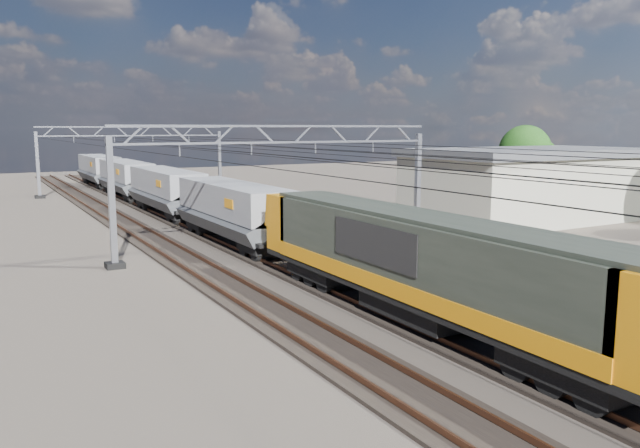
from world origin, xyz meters
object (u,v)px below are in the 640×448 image
locomotive (421,261)px  hopper_wagon_mid (166,188)px  hopper_wagon_lead (233,208)px  industrial_shed (530,184)px  hopper_wagon_fourth (99,168)px  hopper_wagon_third (126,176)px  catenary_gantry_far (135,157)px  catenary_gantry_mid (285,182)px  tree_far (529,153)px

locomotive → hopper_wagon_mid: bearing=90.0°
hopper_wagon_lead → industrial_shed: industrial_shed is taller
hopper_wagon_lead → hopper_wagon_fourth: size_ratio=1.00×
hopper_wagon_third → locomotive: bearing=-90.0°
catenary_gantry_far → hopper_wagon_mid: 19.06m
locomotive → hopper_wagon_fourth: size_ratio=1.62×
locomotive → hopper_wagon_fourth: locomotive is taller
catenary_gantry_mid → hopper_wagon_lead: size_ratio=1.53×
hopper_wagon_lead → tree_far: (32.32, 6.87, 2.38)m
catenary_gantry_far → catenary_gantry_mid: bearing=-90.0°
hopper_wagon_third → tree_far: (32.32, -21.53, 2.38)m
catenary_gantry_mid → locomotive: size_ratio=0.94×
hopper_wagon_third → industrial_shed: 37.89m
hopper_wagon_lead → hopper_wagon_mid: bearing=90.0°
hopper_wagon_mid → catenary_gantry_far: bearing=84.0°
catenary_gantry_far → tree_far: tree_far is taller
hopper_wagon_third → catenary_gantry_mid: bearing=-86.3°
locomotive → industrial_shed: (24.00, 16.78, 0.40)m
catenary_gantry_far → hopper_wagon_fourth: bearing=101.9°
hopper_wagon_lead → hopper_wagon_third: size_ratio=1.00×
hopper_wagon_third → hopper_wagon_fourth: (0.00, 14.20, 0.00)m
industrial_shed → tree_far: size_ratio=2.57×
hopper_wagon_fourth → locomotive: bearing=-90.0°
industrial_shed → catenary_gantry_far: bearing=122.9°
hopper_wagon_mid → hopper_wagon_third: size_ratio=1.00×
catenary_gantry_far → hopper_wagon_mid: (-2.00, -18.89, -1.67)m
hopper_wagon_fourth → tree_far: size_ratio=1.80×
locomotive → hopper_wagon_mid: (-0.00, 31.90, -0.09)m
hopper_wagon_lead → hopper_wagon_mid: size_ratio=1.00×
tree_far → catenary_gantry_mid: bearing=-162.1°
locomotive → hopper_wagon_lead: 17.70m
catenary_gantry_mid → hopper_wagon_fourth: bearing=92.5°
locomotive → tree_far: tree_far is taller
locomotive → catenary_gantry_mid: bearing=82.3°
catenary_gantry_mid → locomotive: catenary_gantry_mid is taller
catenary_gantry_far → hopper_wagon_lead: bearing=-93.5°
catenary_gantry_mid → hopper_wagon_mid: size_ratio=1.53×
catenary_gantry_mid → tree_far: 31.87m
catenary_gantry_far → hopper_wagon_lead: catenary_gantry_far is taller
hopper_wagon_fourth → industrial_shed: (24.00, -43.51, 0.49)m
catenary_gantry_mid → industrial_shed: (22.00, 2.00, -1.18)m
hopper_wagon_mid → hopper_wagon_fourth: size_ratio=1.00×
hopper_wagon_third → tree_far: tree_far is taller
industrial_shed → tree_far: bearing=43.1°
catenary_gantry_far → hopper_wagon_fourth: catenary_gantry_far is taller
locomotive → hopper_wagon_lead: bearing=90.0°
catenary_gantry_far → locomotive: (-2.00, -50.78, -1.58)m
catenary_gantry_mid → hopper_wagon_third: (-2.00, 31.31, -1.67)m
locomotive → industrial_shed: industrial_shed is taller
hopper_wagon_lead → hopper_wagon_third: same height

